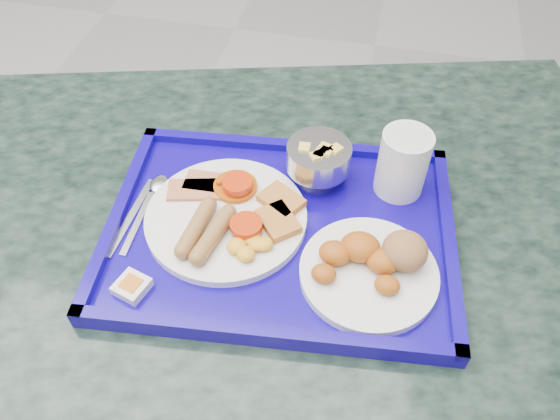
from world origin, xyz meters
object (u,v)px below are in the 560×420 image
main_plate (230,217)px  bread_plate (373,264)px  fruit_bowl (319,158)px  table (265,292)px  juice_cup (403,161)px  tray (280,231)px

main_plate → bread_plate: 0.22m
main_plate → fruit_bowl: 0.16m
table → bread_plate: bearing=-22.3°
juice_cup → bread_plate: bearing=-97.3°
bread_plate → tray: bearing=160.5°
tray → main_plate: bearing=-176.7°
table → main_plate: 0.23m
table → juice_cup: 0.34m
bread_plate → juice_cup: size_ratio=1.79×
tray → bread_plate: size_ratio=2.85×
table → tray: size_ratio=2.60×
tray → bread_plate: bearing=-19.5°
fruit_bowl → table: bearing=-126.4°
main_plate → bread_plate: bread_plate is taller
bread_plate → table: bearing=157.7°
tray → juice_cup: juice_cup is taller
table → fruit_bowl: size_ratio=14.04×
tray → juice_cup: bearing=36.8°
main_plate → bread_plate: bearing=-11.9°
tray → bread_plate: (0.14, -0.05, 0.03)m
main_plate → juice_cup: bearing=28.0°
juice_cup → main_plate: bearing=-152.0°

